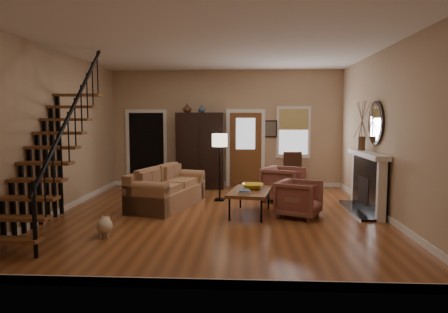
{
  "coord_description": "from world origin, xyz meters",
  "views": [
    {
      "loc": [
        0.54,
        -7.86,
        1.94
      ],
      "look_at": [
        0.1,
        0.4,
        1.15
      ],
      "focal_mm": 32.0,
      "sensor_mm": 36.0,
      "label": 1
    }
  ],
  "objects_px": {
    "armchair_left": "(299,199)",
    "floor_lamp": "(220,167)",
    "coffee_table": "(250,202)",
    "side_chair": "(293,171)",
    "armoire": "(201,151)",
    "sofa": "(168,189)",
    "armchair_right": "(283,184)"
  },
  "relations": [
    {
      "from": "armchair_left",
      "to": "floor_lamp",
      "type": "bearing_deg",
      "value": 72.3
    },
    {
      "from": "coffee_table",
      "to": "side_chair",
      "type": "relative_size",
      "value": 1.28
    },
    {
      "from": "armchair_left",
      "to": "floor_lamp",
      "type": "distance_m",
      "value": 2.29
    },
    {
      "from": "armoire",
      "to": "sofa",
      "type": "distance_m",
      "value": 2.55
    },
    {
      "from": "sofa",
      "to": "armchair_right",
      "type": "distance_m",
      "value": 2.7
    },
    {
      "from": "floor_lamp",
      "to": "side_chair",
      "type": "distance_m",
      "value": 2.44
    },
    {
      "from": "floor_lamp",
      "to": "sofa",
      "type": "bearing_deg",
      "value": -146.58
    },
    {
      "from": "armchair_right",
      "to": "side_chair",
      "type": "relative_size",
      "value": 0.88
    },
    {
      "from": "coffee_table",
      "to": "armchair_right",
      "type": "height_order",
      "value": "armchair_right"
    },
    {
      "from": "coffee_table",
      "to": "floor_lamp",
      "type": "bearing_deg",
      "value": 116.97
    },
    {
      "from": "sofa",
      "to": "side_chair",
      "type": "xyz_separation_m",
      "value": [
        3.01,
        2.22,
        0.11
      ]
    },
    {
      "from": "armchair_left",
      "to": "side_chair",
      "type": "height_order",
      "value": "side_chair"
    },
    {
      "from": "sofa",
      "to": "armchair_left",
      "type": "relative_size",
      "value": 2.72
    },
    {
      "from": "armoire",
      "to": "sofa",
      "type": "bearing_deg",
      "value": -100.78
    },
    {
      "from": "armoire",
      "to": "side_chair",
      "type": "bearing_deg",
      "value": -4.48
    },
    {
      "from": "coffee_table",
      "to": "floor_lamp",
      "type": "distance_m",
      "value": 1.64
    },
    {
      "from": "armchair_right",
      "to": "floor_lamp",
      "type": "xyz_separation_m",
      "value": [
        -1.5,
        0.01,
        0.39
      ]
    },
    {
      "from": "armoire",
      "to": "armchair_left",
      "type": "bearing_deg",
      "value": -54.29
    },
    {
      "from": "armchair_right",
      "to": "sofa",
      "type": "bearing_deg",
      "value": 129.0
    },
    {
      "from": "coffee_table",
      "to": "armchair_right",
      "type": "xyz_separation_m",
      "value": [
        0.8,
        1.38,
        0.16
      ]
    },
    {
      "from": "sofa",
      "to": "coffee_table",
      "type": "relative_size",
      "value": 1.66
    },
    {
      "from": "armchair_right",
      "to": "floor_lamp",
      "type": "bearing_deg",
      "value": 113.28
    },
    {
      "from": "side_chair",
      "to": "armchair_right",
      "type": "bearing_deg",
      "value": -105.21
    },
    {
      "from": "armchair_left",
      "to": "floor_lamp",
      "type": "relative_size",
      "value": 0.5
    },
    {
      "from": "armoire",
      "to": "armchair_left",
      "type": "height_order",
      "value": "armoire"
    },
    {
      "from": "armoire",
      "to": "side_chair",
      "type": "xyz_separation_m",
      "value": [
        2.55,
        -0.2,
        -0.54
      ]
    },
    {
      "from": "floor_lamp",
      "to": "side_chair",
      "type": "relative_size",
      "value": 1.55
    },
    {
      "from": "armoire",
      "to": "floor_lamp",
      "type": "distance_m",
      "value": 1.83
    },
    {
      "from": "coffee_table",
      "to": "armchair_left",
      "type": "xyz_separation_m",
      "value": [
        0.96,
        -0.13,
        0.11
      ]
    },
    {
      "from": "armchair_right",
      "to": "side_chair",
      "type": "distance_m",
      "value": 1.56
    },
    {
      "from": "armchair_left",
      "to": "side_chair",
      "type": "distance_m",
      "value": 3.02
    },
    {
      "from": "coffee_table",
      "to": "armchair_right",
      "type": "bearing_deg",
      "value": 59.9
    }
  ]
}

